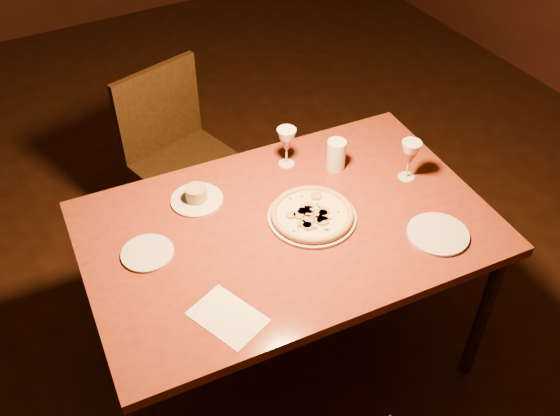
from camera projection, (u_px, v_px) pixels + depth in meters
floor at (219, 355)px, 2.75m from camera, size 7.00×7.00×0.00m
dining_table at (288, 238)px, 2.29m from camera, size 1.51×1.03×0.78m
chair_far at (180, 154)px, 2.97m from camera, size 0.55×0.55×0.92m
pizza_plate at (312, 214)px, 2.25m from camera, size 0.32×0.32×0.04m
ramekin_saucer at (197, 197)px, 2.32m from camera, size 0.20×0.20×0.06m
wine_glass_far at (287, 147)px, 2.44m from camera, size 0.08×0.08×0.17m
wine_glass_right at (409, 160)px, 2.38m from camera, size 0.08×0.08×0.17m
water_tumbler at (336, 155)px, 2.44m from camera, size 0.07×0.07×0.12m
side_plate_left at (147, 253)px, 2.13m from camera, size 0.18×0.18×0.01m
side_plate_near at (438, 234)px, 2.19m from camera, size 0.22×0.22×0.01m
menu_card at (228, 317)px, 1.93m from camera, size 0.23×0.27×0.00m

